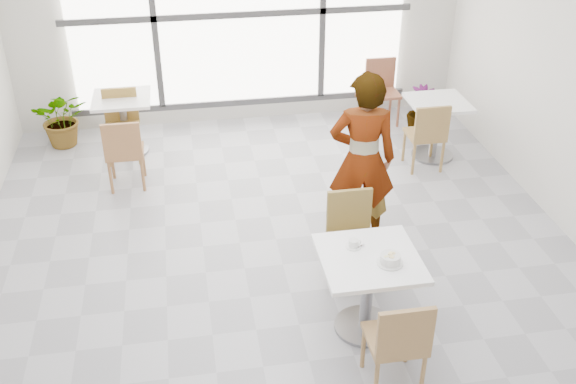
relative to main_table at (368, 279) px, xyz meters
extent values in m
plane|color=#9E9EA5|center=(-0.55, 1.00, -0.52)|extent=(7.00, 7.00, 0.00)
plane|color=silver|center=(-0.55, 4.50, 0.98)|extent=(6.00, 0.00, 6.00)
cube|color=white|center=(-0.55, 4.44, 0.98)|extent=(4.40, 0.04, 2.40)
cube|color=#3F3F42|center=(-0.55, 4.41, 0.98)|extent=(4.60, 0.05, 0.08)
cube|color=#3F3F42|center=(-1.65, 4.41, 0.98)|extent=(0.08, 0.05, 2.40)
cube|color=#3F3F42|center=(0.55, 4.41, 0.98)|extent=(0.08, 0.05, 2.40)
cube|color=#3F3F42|center=(-0.55, 4.41, -0.24)|extent=(4.60, 0.05, 0.08)
cube|color=white|center=(0.00, 0.00, 0.21)|extent=(0.80, 0.80, 0.04)
cylinder|color=gray|center=(0.00, 0.00, -0.17)|extent=(0.10, 0.10, 0.71)
cylinder|color=gray|center=(0.00, 0.00, -0.51)|extent=(0.52, 0.52, 0.03)
cube|color=#A27A49|center=(0.04, -0.62, -0.09)|extent=(0.42, 0.42, 0.04)
cube|color=#A27A49|center=(0.04, -0.81, 0.14)|extent=(0.42, 0.04, 0.42)
cylinder|color=#A27A49|center=(0.22, -0.44, -0.32)|extent=(0.04, 0.04, 0.41)
cylinder|color=#A27A49|center=(0.22, -0.80, -0.32)|extent=(0.04, 0.04, 0.41)
cylinder|color=#A27A49|center=(-0.14, -0.44, -0.32)|extent=(0.04, 0.04, 0.41)
cylinder|color=#A27A49|center=(-0.14, -0.80, -0.32)|extent=(0.04, 0.04, 0.41)
cube|color=olive|center=(0.05, 0.66, -0.09)|extent=(0.42, 0.42, 0.04)
cube|color=olive|center=(0.05, 0.85, 0.14)|extent=(0.42, 0.04, 0.42)
cylinder|color=olive|center=(-0.13, 0.48, -0.32)|extent=(0.04, 0.04, 0.41)
cylinder|color=olive|center=(-0.13, 0.84, -0.32)|extent=(0.04, 0.04, 0.41)
cylinder|color=olive|center=(0.23, 0.48, -0.32)|extent=(0.04, 0.04, 0.41)
cylinder|color=olive|center=(0.23, 0.84, -0.32)|extent=(0.04, 0.04, 0.41)
cylinder|color=silver|center=(0.13, -0.11, 0.23)|extent=(0.21, 0.21, 0.01)
cylinder|color=silver|center=(0.13, -0.11, 0.27)|extent=(0.16, 0.16, 0.07)
torus|color=silver|center=(0.13, -0.11, 0.31)|extent=(0.16, 0.16, 0.01)
cylinder|color=tan|center=(0.13, -0.11, 0.27)|extent=(0.14, 0.14, 0.05)
cylinder|color=beige|center=(0.14, -0.12, 0.31)|extent=(0.03, 0.03, 0.02)
cylinder|color=#F1E39B|center=(0.14, -0.09, 0.31)|extent=(0.03, 0.03, 0.02)
cylinder|color=beige|center=(0.13, -0.14, 0.31)|extent=(0.03, 0.03, 0.02)
cylinder|color=beige|center=(0.16, -0.09, 0.31)|extent=(0.03, 0.03, 0.02)
cylinder|color=beige|center=(0.16, -0.10, 0.30)|extent=(0.03, 0.03, 0.01)
cylinder|color=beige|center=(0.17, -0.10, 0.30)|extent=(0.03, 0.03, 0.01)
cylinder|color=#F8E7A0|center=(0.09, -0.13, 0.31)|extent=(0.03, 0.03, 0.02)
cylinder|color=beige|center=(0.15, -0.13, 0.30)|extent=(0.03, 0.03, 0.02)
cylinder|color=beige|center=(0.13, -0.11, 0.31)|extent=(0.03, 0.03, 0.01)
cylinder|color=beige|center=(0.17, -0.09, 0.31)|extent=(0.03, 0.03, 0.02)
cylinder|color=beige|center=(0.14, -0.15, 0.31)|extent=(0.03, 0.03, 0.01)
cylinder|color=beige|center=(0.13, -0.11, 0.31)|extent=(0.03, 0.03, 0.02)
cylinder|color=#F5E59E|center=(0.12, -0.12, 0.30)|extent=(0.03, 0.03, 0.02)
cylinder|color=beige|center=(0.09, -0.12, 0.31)|extent=(0.03, 0.03, 0.02)
cylinder|color=white|center=(-0.10, 0.16, 0.23)|extent=(0.13, 0.13, 0.01)
cylinder|color=white|center=(-0.10, 0.16, 0.27)|extent=(0.08, 0.08, 0.06)
torus|color=white|center=(-0.05, 0.16, 0.27)|extent=(0.05, 0.01, 0.05)
cylinder|color=black|center=(-0.10, 0.16, 0.29)|extent=(0.07, 0.07, 0.00)
cube|color=#BDBCC1|center=(-0.05, 0.14, 0.24)|extent=(0.09, 0.05, 0.00)
sphere|color=#BDBCC1|center=(-0.01, 0.15, 0.24)|extent=(0.02, 0.02, 0.02)
imported|color=black|center=(0.30, 1.35, 0.38)|extent=(0.72, 0.54, 1.80)
cube|color=white|center=(-2.11, 3.71, 0.21)|extent=(0.70, 0.70, 0.04)
cylinder|color=slate|center=(-2.11, 3.71, -0.17)|extent=(0.10, 0.10, 0.71)
cylinder|color=slate|center=(-2.11, 3.71, -0.51)|extent=(0.52, 0.52, 0.03)
cube|color=white|center=(1.69, 2.94, 0.21)|extent=(0.70, 0.70, 0.04)
cylinder|color=gray|center=(1.69, 2.94, -0.17)|extent=(0.10, 0.10, 0.71)
cylinder|color=gray|center=(1.69, 2.94, -0.51)|extent=(0.52, 0.52, 0.03)
cube|color=#A16B40|center=(-2.07, 2.85, -0.09)|extent=(0.42, 0.42, 0.04)
cube|color=#A16B40|center=(-2.07, 2.66, 0.14)|extent=(0.42, 0.04, 0.42)
cylinder|color=#A16B40|center=(-1.89, 3.03, -0.32)|extent=(0.04, 0.04, 0.41)
cylinder|color=#A16B40|center=(-1.89, 2.67, -0.32)|extent=(0.04, 0.04, 0.41)
cylinder|color=#A16B40|center=(-2.25, 3.03, -0.32)|extent=(0.04, 0.04, 0.41)
cylinder|color=#A16B40|center=(-2.25, 2.67, -0.32)|extent=(0.04, 0.04, 0.41)
cube|color=olive|center=(-2.13, 3.52, -0.09)|extent=(0.42, 0.42, 0.04)
cube|color=olive|center=(-2.13, 3.71, 0.14)|extent=(0.42, 0.04, 0.42)
cylinder|color=olive|center=(-2.31, 3.34, -0.32)|extent=(0.04, 0.04, 0.41)
cylinder|color=olive|center=(-2.31, 3.70, -0.32)|extent=(0.04, 0.04, 0.41)
cylinder|color=olive|center=(-1.95, 3.34, -0.32)|extent=(0.04, 0.04, 0.41)
cylinder|color=olive|center=(-1.95, 3.70, -0.32)|extent=(0.04, 0.04, 0.41)
cube|color=olive|center=(1.47, 2.70, -0.09)|extent=(0.42, 0.42, 0.04)
cube|color=olive|center=(1.47, 2.51, 0.14)|extent=(0.42, 0.04, 0.42)
cylinder|color=olive|center=(1.65, 2.88, -0.32)|extent=(0.04, 0.04, 0.41)
cylinder|color=olive|center=(1.65, 2.52, -0.32)|extent=(0.04, 0.04, 0.41)
cylinder|color=olive|center=(1.29, 2.88, -0.32)|extent=(0.04, 0.04, 0.41)
cylinder|color=olive|center=(1.29, 2.52, -0.32)|extent=(0.04, 0.04, 0.41)
cube|color=#91553C|center=(1.35, 4.03, -0.09)|extent=(0.42, 0.42, 0.04)
cube|color=#91553C|center=(1.35, 4.22, 0.14)|extent=(0.42, 0.04, 0.42)
cylinder|color=#91553C|center=(1.17, 3.85, -0.32)|extent=(0.04, 0.04, 0.41)
cylinder|color=#91553C|center=(1.17, 4.21, -0.32)|extent=(0.04, 0.04, 0.41)
cylinder|color=#91553C|center=(1.53, 3.85, -0.32)|extent=(0.04, 0.04, 0.41)
cylinder|color=#91553C|center=(1.53, 4.21, -0.32)|extent=(0.04, 0.04, 0.41)
imported|color=#3B7038|center=(-2.91, 4.06, -0.14)|extent=(0.70, 0.61, 0.76)
imported|color=#578D40|center=(1.75, 3.62, -0.20)|extent=(0.40, 0.40, 0.65)
camera|label=1|loc=(-1.38, -4.16, 3.41)|focal=41.60mm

